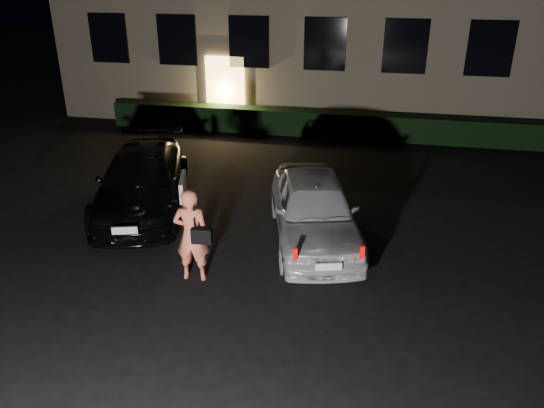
# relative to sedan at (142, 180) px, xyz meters

# --- Properties ---
(ground) EXTENTS (80.00, 80.00, 0.00)m
(ground) POSITION_rel_sedan_xyz_m (3.45, -3.66, -0.69)
(ground) COLOR black
(ground) RESTS_ON ground
(hedge) EXTENTS (15.00, 0.70, 0.85)m
(hedge) POSITION_rel_sedan_xyz_m (3.45, 6.84, -0.27)
(hedge) COLOR black
(hedge) RESTS_ON ground
(sedan) EXTENTS (3.20, 5.11, 1.38)m
(sedan) POSITION_rel_sedan_xyz_m (0.00, 0.00, 0.00)
(sedan) COLOR black
(sedan) RESTS_ON ground
(hatch) EXTENTS (2.71, 4.48, 1.43)m
(hatch) POSITION_rel_sedan_xyz_m (4.25, -0.83, 0.02)
(hatch) COLOR silver
(hatch) RESTS_ON ground
(man) EXTENTS (0.78, 0.49, 1.82)m
(man) POSITION_rel_sedan_xyz_m (2.28, -2.83, 0.22)
(man) COLOR #E96B50
(man) RESTS_ON ground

